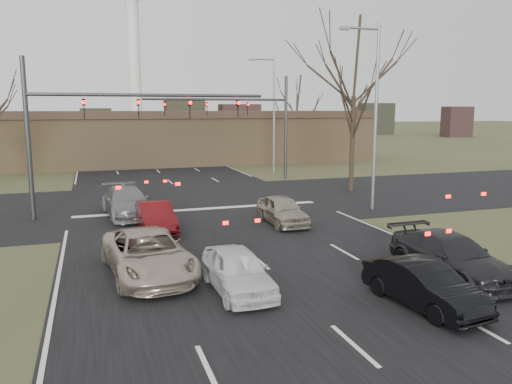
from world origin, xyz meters
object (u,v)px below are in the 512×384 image
car_silver_suv (148,254)px  car_silver_ahead (282,210)px  car_white_sedan (238,270)px  car_black_hatch (424,285)px  building (168,137)px  mast_arm_near (97,117)px  streetlight_right_near (373,107)px  car_grey_ahead (127,202)px  car_red_ahead (155,217)px  car_charcoal_sedan (451,256)px  mast_arm_far (252,115)px  streetlight_right_far (272,108)px

car_silver_suv → car_silver_ahead: (7.00, 5.67, -0.06)m
car_white_sedan → car_black_hatch: car_white_sedan is taller
building → mast_arm_near: size_ratio=3.50×
streetlight_right_near → car_silver_suv: (-12.82, -7.37, -4.84)m
car_white_sedan → car_black_hatch: 5.38m
car_black_hatch → car_silver_ahead: size_ratio=0.96×
car_black_hatch → building: bearing=84.4°
streetlight_right_near → mast_arm_near: bearing=167.9°
mast_arm_near → streetlight_right_near: bearing=-12.1°
car_grey_ahead → car_red_ahead: (1.00, -3.82, -0.08)m
car_charcoal_sedan → car_silver_ahead: 9.31m
car_charcoal_sedan → car_silver_ahead: car_charcoal_sedan is taller
car_red_ahead → car_silver_ahead: car_silver_ahead is taller
building → streetlight_right_near: size_ratio=4.24×
car_silver_suv → car_silver_ahead: bearing=33.2°
mast_arm_near → car_white_sedan: size_ratio=3.10×
mast_arm_near → building: bearing=73.9°
car_silver_suv → car_black_hatch: 8.69m
car_charcoal_sedan → car_grey_ahead: bearing=124.1°
streetlight_right_near → car_red_ahead: size_ratio=2.46×
streetlight_right_near → car_silver_suv: streetlight_right_near is taller
building → car_white_sedan: 37.93m
mast_arm_near → car_silver_suv: 11.30m
car_white_sedan → mast_arm_near: bearing=104.8°
car_charcoal_sedan → car_silver_suv: bearing=159.2°
car_black_hatch → car_silver_ahead: (0.00, 10.82, 0.05)m
car_charcoal_sedan → mast_arm_far: bearing=86.7°
building → car_black_hatch: bearing=-88.6°
car_red_ahead → mast_arm_near: bearing=115.5°
car_silver_suv → car_white_sedan: bearing=-50.0°
car_silver_suv → mast_arm_far: bearing=57.6°
car_silver_suv → car_red_ahead: bearing=74.8°
car_silver_suv → streetlight_right_near: bearing=24.0°
mast_arm_near → mast_arm_far: bearing=41.2°
streetlight_right_near → car_charcoal_sedan: 12.22m
car_white_sedan → car_charcoal_sedan: 7.09m
car_charcoal_sedan → car_silver_ahead: size_ratio=1.22×
car_grey_ahead → car_black_hatch: bearing=-71.0°
car_charcoal_sedan → building: bearing=93.6°
mast_arm_near → car_charcoal_sedan: bearing=-52.1°
car_white_sedan → car_silver_ahead: 9.23m
building → car_silver_ahead: size_ratio=10.55×
car_grey_ahead → car_silver_ahead: car_grey_ahead is taller
streetlight_right_far → car_grey_ahead: (-13.32, -14.50, -4.83)m
streetlight_right_near → car_grey_ahead: (-12.82, 2.50, -4.83)m
car_charcoal_sedan → car_grey_ahead: car_grey_ahead is taller
building → mast_arm_near: bearing=-106.1°
car_silver_ahead → streetlight_right_far: bearing=71.6°
streetlight_right_far → car_charcoal_sedan: (-3.89, -27.68, -4.88)m
mast_arm_far → car_grey_ahead: mast_arm_far is taller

